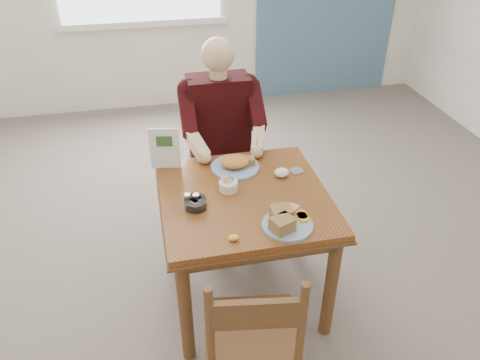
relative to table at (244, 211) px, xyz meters
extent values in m
plane|color=#655C52|center=(0.00, 0.00, -0.64)|extent=(6.00, 6.00, 0.00)
ellipsoid|color=yellow|center=(-0.13, -0.36, 0.13)|extent=(0.05, 0.04, 0.03)
ellipsoid|color=white|center=(0.25, 0.13, 0.14)|extent=(0.10, 0.09, 0.05)
cylinder|color=silver|center=(0.35, 0.16, 0.12)|extent=(0.09, 0.09, 0.01)
cube|color=white|center=(-0.40, 2.96, 0.28)|extent=(1.72, 0.04, 0.06)
cube|color=brown|center=(0.00, 0.00, 0.09)|extent=(0.90, 0.90, 0.04)
cube|color=brown|center=(0.00, 0.00, 0.06)|extent=(0.92, 0.92, 0.01)
cylinder|color=brown|center=(-0.39, -0.39, -0.28)|extent=(0.07, 0.07, 0.71)
cylinder|color=brown|center=(0.39, -0.39, -0.28)|extent=(0.07, 0.07, 0.71)
cylinder|color=brown|center=(-0.39, 0.39, -0.28)|extent=(0.07, 0.07, 0.71)
cylinder|color=brown|center=(0.39, 0.39, -0.28)|extent=(0.07, 0.07, 0.71)
cube|color=brown|center=(0.00, -0.39, 0.02)|extent=(0.80, 0.03, 0.08)
cube|color=brown|center=(0.00, 0.39, 0.02)|extent=(0.80, 0.03, 0.08)
cube|color=brown|center=(-0.39, 0.00, 0.02)|extent=(0.03, 0.80, 0.08)
cube|color=brown|center=(0.39, 0.00, 0.02)|extent=(0.03, 0.80, 0.08)
cylinder|color=brown|center=(-0.18, 0.57, -0.41)|extent=(0.04, 0.04, 0.45)
cylinder|color=brown|center=(0.18, 0.57, -0.41)|extent=(0.04, 0.04, 0.45)
cylinder|color=brown|center=(-0.18, 0.93, -0.41)|extent=(0.04, 0.04, 0.45)
cylinder|color=brown|center=(0.18, 0.93, -0.41)|extent=(0.04, 0.04, 0.45)
cube|color=brown|center=(0.00, 0.75, -0.17)|extent=(0.42, 0.42, 0.03)
cylinder|color=brown|center=(-0.18, 0.93, 0.06)|extent=(0.04, 0.04, 0.50)
cylinder|color=brown|center=(0.18, 0.93, 0.06)|extent=(0.04, 0.04, 0.50)
cube|color=brown|center=(0.00, 0.93, 0.16)|extent=(0.38, 0.03, 0.14)
cylinder|color=brown|center=(-0.27, -0.48, -0.41)|extent=(0.05, 0.05, 0.45)
cylinder|color=brown|center=(0.09, -0.53, -0.41)|extent=(0.05, 0.05, 0.45)
cube|color=brown|center=(-0.12, -0.68, -0.17)|extent=(0.48, 0.48, 0.03)
cylinder|color=brown|center=(-0.32, -0.83, 0.06)|extent=(0.04, 0.04, 0.50)
cylinder|color=brown|center=(0.03, -0.89, 0.06)|extent=(0.04, 0.04, 0.50)
cube|color=brown|center=(-0.14, -0.86, 0.16)|extent=(0.38, 0.09, 0.14)
cube|color=#9C9875|center=(-0.10, 0.63, -0.10)|extent=(0.13, 0.38, 0.12)
cube|color=#9C9875|center=(0.10, 0.63, -0.10)|extent=(0.13, 0.38, 0.12)
cube|color=#9C9875|center=(-0.10, 0.45, -0.40)|extent=(0.10, 0.10, 0.48)
cube|color=#9C9875|center=(0.10, 0.45, -0.40)|extent=(0.10, 0.10, 0.48)
cube|color=black|center=(0.00, 0.78, 0.20)|extent=(0.40, 0.22, 0.58)
sphere|color=black|center=(-0.19, 0.78, 0.42)|extent=(0.15, 0.15, 0.15)
sphere|color=black|center=(0.19, 0.78, 0.42)|extent=(0.15, 0.15, 0.15)
cylinder|color=#D3AB85|center=(0.00, 0.76, 0.51)|extent=(0.11, 0.11, 0.08)
sphere|color=#D3AB85|center=(0.00, 0.76, 0.64)|extent=(0.21, 0.21, 0.21)
cube|color=black|center=(-0.22, 0.67, 0.32)|extent=(0.09, 0.29, 0.27)
cube|color=black|center=(0.22, 0.67, 0.32)|extent=(0.09, 0.29, 0.27)
sphere|color=black|center=(-0.22, 0.55, 0.22)|extent=(0.09, 0.09, 0.09)
sphere|color=black|center=(0.22, 0.55, 0.22)|extent=(0.09, 0.09, 0.09)
cube|color=#D3AB85|center=(-0.19, 0.46, 0.19)|extent=(0.14, 0.23, 0.14)
cube|color=#D3AB85|center=(0.19, 0.46, 0.19)|extent=(0.14, 0.23, 0.14)
sphere|color=#D3AB85|center=(-0.16, 0.37, 0.15)|extent=(0.08, 0.08, 0.08)
sphere|color=#D3AB85|center=(0.16, 0.37, 0.15)|extent=(0.08, 0.08, 0.08)
cylinder|color=silver|center=(0.16, 0.37, 0.20)|extent=(0.01, 0.05, 0.12)
cylinder|color=white|center=(0.15, -0.31, 0.12)|extent=(0.31, 0.31, 0.01)
cube|color=tan|center=(0.11, -0.35, 0.16)|extent=(0.13, 0.12, 0.07)
cube|color=tan|center=(0.13, -0.27, 0.16)|extent=(0.10, 0.09, 0.07)
cylinder|color=orange|center=(0.24, -0.29, 0.13)|extent=(0.06, 0.06, 0.01)
cylinder|color=orange|center=(0.24, -0.27, 0.13)|extent=(0.08, 0.08, 0.01)
cylinder|color=orange|center=(0.24, -0.25, 0.13)|extent=(0.08, 0.08, 0.01)
cube|color=#F9767F|center=(0.21, -0.21, 0.14)|extent=(0.07, 0.07, 0.03)
cylinder|color=white|center=(0.01, 0.27, 0.12)|extent=(0.32, 0.32, 0.02)
ellipsoid|color=gold|center=(0.01, 0.27, 0.16)|extent=(0.18, 0.16, 0.06)
cube|color=tan|center=(0.07, 0.29, 0.15)|extent=(0.11, 0.08, 0.04)
cylinder|color=white|center=(-0.08, 0.06, 0.14)|extent=(0.11, 0.11, 0.05)
cube|color=pink|center=(-0.09, 0.06, 0.18)|extent=(0.04, 0.02, 0.03)
cube|color=#6699D8|center=(-0.06, 0.07, 0.18)|extent=(0.04, 0.02, 0.03)
cube|color=#EAD159|center=(-0.07, 0.04, 0.18)|extent=(0.04, 0.03, 0.03)
cube|color=white|center=(-0.09, 0.08, 0.18)|extent=(0.04, 0.01, 0.03)
cylinder|color=white|center=(-0.31, -0.04, 0.14)|extent=(0.04, 0.04, 0.06)
cylinder|color=silver|center=(-0.31, -0.04, 0.18)|extent=(0.04, 0.04, 0.01)
cylinder|color=white|center=(-0.27, -0.05, 0.14)|extent=(0.04, 0.04, 0.06)
cylinder|color=silver|center=(-0.27, -0.05, 0.18)|extent=(0.04, 0.04, 0.01)
cylinder|color=white|center=(-0.27, -0.06, 0.14)|extent=(0.13, 0.13, 0.05)
cylinder|color=white|center=(-0.29, -0.06, 0.16)|extent=(0.03, 0.03, 0.02)
cylinder|color=white|center=(-0.25, -0.05, 0.16)|extent=(0.03, 0.03, 0.02)
cylinder|color=white|center=(-0.27, -0.08, 0.16)|extent=(0.03, 0.03, 0.02)
cube|color=white|center=(-0.39, 0.37, 0.24)|extent=(0.17, 0.05, 0.26)
cube|color=#2D5926|center=(-0.39, 0.36, 0.29)|extent=(0.09, 0.02, 0.06)
camera|label=1|loc=(-0.46, -2.03, 1.57)|focal=35.00mm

